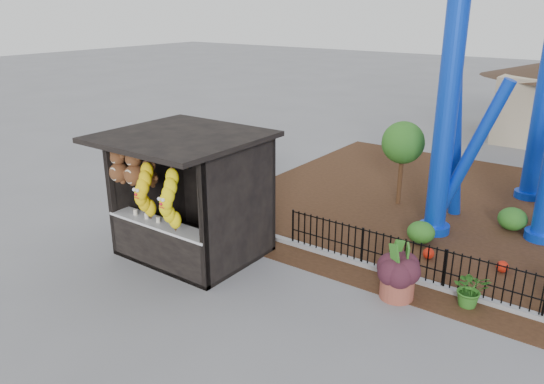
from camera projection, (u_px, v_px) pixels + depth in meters
The scene contains 6 objects.
ground at pixel (260, 310), 10.98m from camera, with size 120.00×120.00×0.00m, color slate.
curb at pixel (500, 305), 11.03m from camera, with size 18.00×0.18×0.12m, color gray.
prize_booth at pixel (183, 198), 12.82m from camera, with size 3.50×3.40×3.12m.
terracotta_planter at pixel (397, 286), 11.36m from camera, with size 0.73×0.73×0.56m, color brown.
planter_foliage at pixel (399, 261), 11.16m from camera, with size 0.70×0.70×0.64m, color #32141D.
potted_plant at pixel (471, 289), 10.99m from camera, with size 0.73×0.63×0.81m, color #1E5D1B.
Camera 1 is at (5.81, -7.56, 5.98)m, focal length 35.00 mm.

